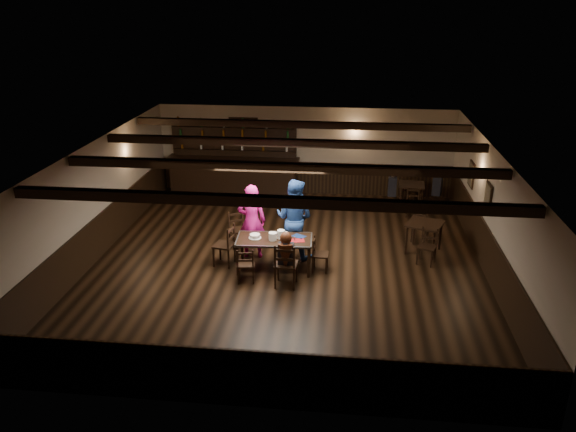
# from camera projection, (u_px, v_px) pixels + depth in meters

# --- Properties ---
(ground) EXTENTS (10.00, 10.00, 0.00)m
(ground) POSITION_uv_depth(u_px,v_px,m) (287.00, 262.00, 13.12)
(ground) COLOR black
(ground) RESTS_ON ground
(room_shell) EXTENTS (9.02, 10.02, 2.71)m
(room_shell) POSITION_uv_depth(u_px,v_px,m) (288.00, 191.00, 12.51)
(room_shell) COLOR #BCAE9C
(room_shell) RESTS_ON ground
(dining_table) EXTENTS (1.73, 0.92, 0.75)m
(dining_table) POSITION_uv_depth(u_px,v_px,m) (274.00, 242.00, 12.54)
(dining_table) COLOR black
(dining_table) RESTS_ON ground
(chair_near_left) EXTENTS (0.42, 0.41, 0.81)m
(chair_near_left) POSITION_uv_depth(u_px,v_px,m) (245.00, 263.00, 12.01)
(chair_near_left) COLOR black
(chair_near_left) RESTS_ON ground
(chair_near_right) EXTENTS (0.49, 0.47, 1.00)m
(chair_near_right) POSITION_uv_depth(u_px,v_px,m) (285.00, 262.00, 11.77)
(chair_near_right) COLOR black
(chair_near_right) RESTS_ON ground
(chair_end_left) EXTENTS (0.50, 0.52, 0.97)m
(chair_end_left) POSITION_uv_depth(u_px,v_px,m) (227.00, 242.00, 12.78)
(chair_end_left) COLOR black
(chair_end_left) RESTS_ON ground
(chair_end_right) EXTENTS (0.37, 0.38, 0.79)m
(chair_end_right) POSITION_uv_depth(u_px,v_px,m) (317.00, 252.00, 12.56)
(chair_end_right) COLOR black
(chair_end_right) RESTS_ON ground
(chair_far_pushed) EXTENTS (0.55, 0.54, 0.88)m
(chair_far_pushed) POSITION_uv_depth(u_px,v_px,m) (237.00, 226.00, 13.82)
(chair_far_pushed) COLOR black
(chair_far_pushed) RESTS_ON ground
(woman_pink) EXTENTS (0.69, 0.49, 1.80)m
(woman_pink) POSITION_uv_depth(u_px,v_px,m) (252.00, 221.00, 13.08)
(woman_pink) COLOR #E61B90
(woman_pink) RESTS_ON ground
(man_blue) EXTENTS (1.11, 0.99, 1.91)m
(man_blue) POSITION_uv_depth(u_px,v_px,m) (294.00, 218.00, 13.09)
(man_blue) COLOR navy
(man_blue) RESTS_ON ground
(seated_person) EXTENTS (0.33, 0.50, 0.81)m
(seated_person) POSITION_uv_depth(u_px,v_px,m) (286.00, 251.00, 11.74)
(seated_person) COLOR black
(seated_person) RESTS_ON ground
(cake) EXTENTS (0.28, 0.28, 0.09)m
(cake) POSITION_uv_depth(u_px,v_px,m) (255.00, 236.00, 12.53)
(cake) COLOR white
(cake) RESTS_ON dining_table
(plate_stack_a) EXTENTS (0.18, 0.18, 0.17)m
(plate_stack_a) POSITION_uv_depth(u_px,v_px,m) (273.00, 236.00, 12.42)
(plate_stack_a) COLOR white
(plate_stack_a) RESTS_ON dining_table
(plate_stack_b) EXTENTS (0.17, 0.17, 0.20)m
(plate_stack_b) POSITION_uv_depth(u_px,v_px,m) (281.00, 234.00, 12.49)
(plate_stack_b) COLOR white
(plate_stack_b) RESTS_ON dining_table
(tea_light) EXTENTS (0.06, 0.06, 0.06)m
(tea_light) POSITION_uv_depth(u_px,v_px,m) (279.00, 236.00, 12.57)
(tea_light) COLOR #A5A8AD
(tea_light) RESTS_ON dining_table
(salt_shaker) EXTENTS (0.04, 0.04, 0.09)m
(salt_shaker) POSITION_uv_depth(u_px,v_px,m) (289.00, 238.00, 12.43)
(salt_shaker) COLOR silver
(salt_shaker) RESTS_ON dining_table
(pepper_shaker) EXTENTS (0.03, 0.03, 0.08)m
(pepper_shaker) POSITION_uv_depth(u_px,v_px,m) (294.00, 238.00, 12.42)
(pepper_shaker) COLOR #A5A8AD
(pepper_shaker) RESTS_ON dining_table
(drink_glass) EXTENTS (0.08, 0.08, 0.12)m
(drink_glass) POSITION_uv_depth(u_px,v_px,m) (286.00, 234.00, 12.59)
(drink_glass) COLOR silver
(drink_glass) RESTS_ON dining_table
(menu_red) EXTENTS (0.34, 0.27, 0.00)m
(menu_red) POSITION_uv_depth(u_px,v_px,m) (297.00, 240.00, 12.41)
(menu_red) COLOR maroon
(menu_red) RESTS_ON dining_table
(menu_blue) EXTENTS (0.35, 0.32, 0.00)m
(menu_blue) POSITION_uv_depth(u_px,v_px,m) (299.00, 236.00, 12.63)
(menu_blue) COLOR #0F214D
(menu_blue) RESTS_ON dining_table
(bar_counter) EXTENTS (4.07, 0.70, 2.20)m
(bar_counter) POSITION_uv_depth(u_px,v_px,m) (234.00, 171.00, 17.43)
(bar_counter) COLOR black
(bar_counter) RESTS_ON ground
(back_table_a) EXTENTS (1.02, 1.02, 0.75)m
(back_table_a) POSITION_uv_depth(u_px,v_px,m) (425.00, 227.00, 13.40)
(back_table_a) COLOR black
(back_table_a) RESTS_ON ground
(back_table_b) EXTENTS (0.79, 0.79, 0.75)m
(back_table_b) POSITION_uv_depth(u_px,v_px,m) (411.00, 187.00, 16.17)
(back_table_b) COLOR black
(back_table_b) RESTS_ON ground
(bg_patron_left) EXTENTS (0.25, 0.39, 0.78)m
(bg_patron_left) POSITION_uv_depth(u_px,v_px,m) (393.00, 182.00, 15.96)
(bg_patron_left) COLOR black
(bg_patron_left) RESTS_ON ground
(bg_patron_right) EXTENTS (0.34, 0.44, 0.80)m
(bg_patron_right) POSITION_uv_depth(u_px,v_px,m) (438.00, 181.00, 16.01)
(bg_patron_right) COLOR black
(bg_patron_right) RESTS_ON ground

